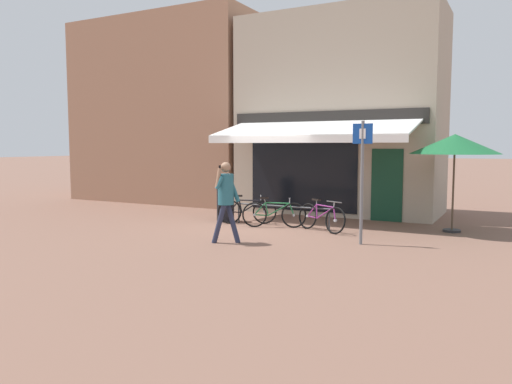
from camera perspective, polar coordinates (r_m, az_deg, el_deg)
name	(u,v)px	position (r m, az deg, el deg)	size (l,w,h in m)	color
ground_plane	(259,226)	(13.60, 0.31, -3.96)	(160.00, 160.00, 0.00)	brown
shop_front	(340,115)	(16.85, 9.62, 8.68)	(6.43, 5.01, 6.42)	tan
neighbour_building	(174,112)	(20.75, -9.39, 8.97)	(7.60, 4.00, 7.07)	#9E7056
bike_rack_rail	(282,209)	(13.60, 2.98, -2.00)	(2.81, 0.04, 0.57)	#47494F
bicycle_black	(247,211)	(14.03, -1.04, -2.16)	(1.50, 0.85, 0.82)	black
bicycle_green	(274,214)	(13.41, 2.06, -2.52)	(1.65, 0.81, 0.83)	black
bicycle_purple	(321,217)	(12.92, 7.45, -2.86)	(1.59, 0.84, 0.84)	black
pedestrian_adult	(226,193)	(11.20, -3.47, -0.11)	(0.60, 0.64, 1.84)	#282D47
litter_bin	(225,202)	(14.45, -3.52, -1.20)	(0.51, 0.51, 1.10)	black
parking_sign	(362,170)	(11.22, 12.03, 2.47)	(0.44, 0.07, 2.73)	slate
cafe_parasol	(455,145)	(13.53, 21.78, 5.06)	(2.22, 2.22, 2.48)	#4C3D2D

